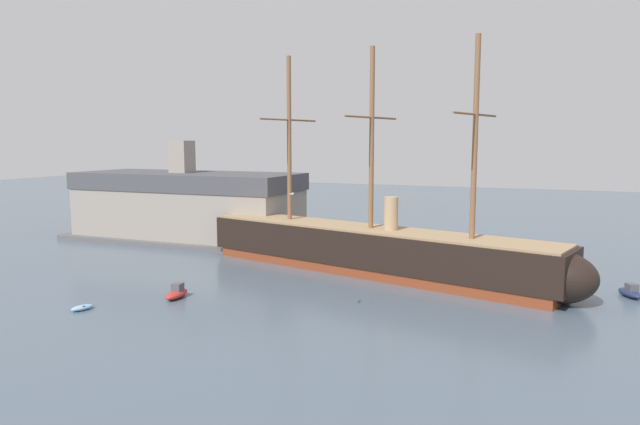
{
  "coord_description": "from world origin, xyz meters",
  "views": [
    {
      "loc": [
        22.73,
        -13.21,
        16.4
      ],
      "look_at": [
        0.33,
        40.91,
        9.17
      ],
      "focal_mm": 32.33,
      "sensor_mm": 36.0,
      "label": 1
    }
  ],
  "objects_px": {
    "dinghy_distant_centre": "(387,255)",
    "motorboat_alongside_bow": "(177,293)",
    "tall_ship": "(370,249)",
    "dinghy_mid_left": "(82,308)",
    "motorboat_far_right": "(630,292)",
    "seagull_in_flight": "(291,194)",
    "dockside_warehouse_left": "(188,206)"
  },
  "relations": [
    {
      "from": "dockside_warehouse_left",
      "to": "dinghy_mid_left",
      "type": "bearing_deg",
      "value": -69.15
    },
    {
      "from": "dinghy_distant_centre",
      "to": "dockside_warehouse_left",
      "type": "height_order",
      "value": "dockside_warehouse_left"
    },
    {
      "from": "motorboat_far_right",
      "to": "seagull_in_flight",
      "type": "xyz_separation_m",
      "value": [
        -28.53,
        -23.58,
        11.45
      ]
    },
    {
      "from": "tall_ship",
      "to": "dinghy_distant_centre",
      "type": "distance_m",
      "value": 10.62
    },
    {
      "from": "motorboat_alongside_bow",
      "to": "seagull_in_flight",
      "type": "distance_m",
      "value": 20.07
    },
    {
      "from": "dockside_warehouse_left",
      "to": "motorboat_far_right",
      "type": "bearing_deg",
      "value": -10.8
    },
    {
      "from": "motorboat_far_right",
      "to": "motorboat_alongside_bow",
      "type": "bearing_deg",
      "value": -157.11
    },
    {
      "from": "motorboat_far_right",
      "to": "dockside_warehouse_left",
      "type": "xyz_separation_m",
      "value": [
        -64.69,
        12.34,
        5.1
      ]
    },
    {
      "from": "motorboat_alongside_bow",
      "to": "motorboat_far_right",
      "type": "height_order",
      "value": "motorboat_alongside_bow"
    },
    {
      "from": "motorboat_far_right",
      "to": "dinghy_mid_left",
      "type": "bearing_deg",
      "value": -152.62
    },
    {
      "from": "motorboat_alongside_bow",
      "to": "dockside_warehouse_left",
      "type": "xyz_separation_m",
      "value": [
        -20.4,
        31.04,
        5.09
      ]
    },
    {
      "from": "tall_ship",
      "to": "dinghy_distant_centre",
      "type": "height_order",
      "value": "tall_ship"
    },
    {
      "from": "seagull_in_flight",
      "to": "dinghy_mid_left",
      "type": "bearing_deg",
      "value": -173.74
    },
    {
      "from": "dockside_warehouse_left",
      "to": "seagull_in_flight",
      "type": "bearing_deg",
      "value": -44.81
    },
    {
      "from": "tall_ship",
      "to": "dinghy_mid_left",
      "type": "relative_size",
      "value": 23.38
    },
    {
      "from": "tall_ship",
      "to": "dockside_warehouse_left",
      "type": "relative_size",
      "value": 1.39
    },
    {
      "from": "seagull_in_flight",
      "to": "motorboat_alongside_bow",
      "type": "bearing_deg",
      "value": 162.79
    },
    {
      "from": "dinghy_distant_centre",
      "to": "dockside_warehouse_left",
      "type": "bearing_deg",
      "value": 177.02
    },
    {
      "from": "dinghy_distant_centre",
      "to": "motorboat_alongside_bow",
      "type": "bearing_deg",
      "value": -116.48
    },
    {
      "from": "motorboat_alongside_bow",
      "to": "dockside_warehouse_left",
      "type": "height_order",
      "value": "dockside_warehouse_left"
    },
    {
      "from": "dinghy_mid_left",
      "to": "motorboat_alongside_bow",
      "type": "xyz_separation_m",
      "value": [
        5.82,
        7.25,
        0.27
      ]
    },
    {
      "from": "dinghy_mid_left",
      "to": "dinghy_distant_centre",
      "type": "distance_m",
      "value": 41.78
    },
    {
      "from": "dockside_warehouse_left",
      "to": "motorboat_alongside_bow",
      "type": "bearing_deg",
      "value": -56.68
    },
    {
      "from": "dinghy_distant_centre",
      "to": "dockside_warehouse_left",
      "type": "xyz_separation_m",
      "value": [
        -34.96,
        1.82,
        5.33
      ]
    },
    {
      "from": "tall_ship",
      "to": "dockside_warehouse_left",
      "type": "distance_m",
      "value": 37.81
    },
    {
      "from": "tall_ship",
      "to": "dockside_warehouse_left",
      "type": "xyz_separation_m",
      "value": [
        -35.75,
        12.05,
        2.61
      ]
    },
    {
      "from": "dinghy_mid_left",
      "to": "motorboat_alongside_bow",
      "type": "distance_m",
      "value": 9.3
    },
    {
      "from": "dinghy_mid_left",
      "to": "dockside_warehouse_left",
      "type": "xyz_separation_m",
      "value": [
        -14.58,
        38.29,
        5.37
      ]
    },
    {
      "from": "motorboat_alongside_bow",
      "to": "seagull_in_flight",
      "type": "height_order",
      "value": "seagull_in_flight"
    },
    {
      "from": "motorboat_alongside_bow",
      "to": "dinghy_distant_centre",
      "type": "bearing_deg",
      "value": 63.52
    },
    {
      "from": "motorboat_far_right",
      "to": "seagull_in_flight",
      "type": "distance_m",
      "value": 38.75
    },
    {
      "from": "dinghy_distant_centre",
      "to": "seagull_in_flight",
      "type": "bearing_deg",
      "value": -88.0
    }
  ]
}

